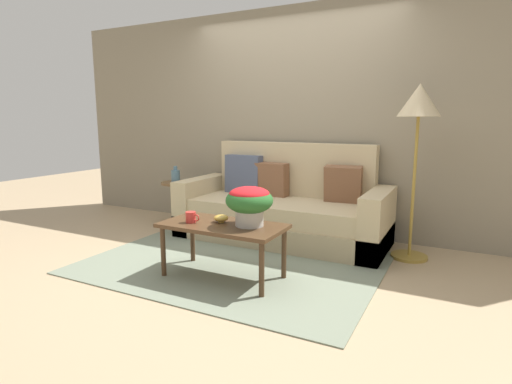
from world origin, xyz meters
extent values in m
plane|color=tan|center=(0.00, 0.00, 0.00)|extent=(14.00, 14.00, 0.00)
cube|color=gray|center=(0.00, 1.35, 1.30)|extent=(6.40, 0.12, 2.60)
cube|color=gray|center=(0.00, -0.09, 0.01)|extent=(2.63, 1.97, 0.01)
cube|color=tan|center=(0.09, 0.79, 0.12)|extent=(2.29, 0.92, 0.25)
cube|color=tan|center=(0.09, 0.77, 0.35)|extent=(1.88, 0.83, 0.20)
cube|color=tan|center=(0.09, 1.17, 0.64)|extent=(1.88, 0.17, 0.83)
cube|color=tan|center=(-0.95, 0.79, 0.32)|extent=(0.21, 0.92, 0.63)
cube|color=tan|center=(1.13, 0.79, 0.32)|extent=(0.21, 0.92, 0.63)
cube|color=brown|center=(-0.13, 1.02, 0.64)|extent=(0.39, 0.19, 0.39)
cube|color=brown|center=(0.71, 1.01, 0.64)|extent=(0.40, 0.23, 0.40)
cube|color=#4C5670|center=(-0.50, 1.02, 0.68)|extent=(0.46, 0.16, 0.46)
cylinder|color=#442D1B|center=(-0.37, -0.64, 0.22)|extent=(0.04, 0.04, 0.44)
cylinder|color=#442D1B|center=(0.57, -0.64, 0.22)|extent=(0.04, 0.04, 0.44)
cylinder|color=#442D1B|center=(-0.37, -0.22, 0.22)|extent=(0.04, 0.04, 0.44)
cylinder|color=#442D1B|center=(0.57, -0.22, 0.22)|extent=(0.04, 0.04, 0.44)
cube|color=#4C331E|center=(0.10, -0.43, 0.45)|extent=(1.04, 0.52, 0.03)
cylinder|color=brown|center=(-1.38, 0.84, 0.01)|extent=(0.24, 0.24, 0.03)
cylinder|color=brown|center=(-1.38, 0.84, 0.27)|extent=(0.04, 0.04, 0.49)
cylinder|color=brown|center=(-1.38, 0.84, 0.53)|extent=(0.37, 0.37, 0.03)
cylinder|color=olive|center=(1.44, 0.82, 0.01)|extent=(0.34, 0.34, 0.03)
cylinder|color=olive|center=(1.44, 0.82, 0.69)|extent=(0.03, 0.03, 1.32)
cone|color=#C6B289|center=(1.44, 0.82, 1.50)|extent=(0.39, 0.39, 0.30)
cylinder|color=#B7B2A8|center=(0.32, -0.38, 0.54)|extent=(0.23, 0.23, 0.14)
ellipsoid|color=#286028|center=(0.32, -0.38, 0.68)|extent=(0.39, 0.39, 0.21)
ellipsoid|color=red|center=(0.32, -0.38, 0.73)|extent=(0.33, 0.33, 0.12)
cylinder|color=red|center=(-0.17, -0.52, 0.52)|extent=(0.09, 0.09, 0.09)
torus|color=red|center=(-0.11, -0.52, 0.52)|extent=(0.06, 0.01, 0.06)
cylinder|color=gold|center=(0.06, -0.39, 0.48)|extent=(0.05, 0.05, 0.02)
ellipsoid|color=gold|center=(0.06, -0.39, 0.51)|extent=(0.13, 0.13, 0.06)
cylinder|color=slate|center=(-1.37, 0.83, 0.62)|extent=(0.11, 0.11, 0.15)
cylinder|color=slate|center=(-1.37, 0.83, 0.72)|extent=(0.05, 0.05, 0.05)
camera|label=1|loc=(1.87, -3.27, 1.33)|focal=28.97mm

